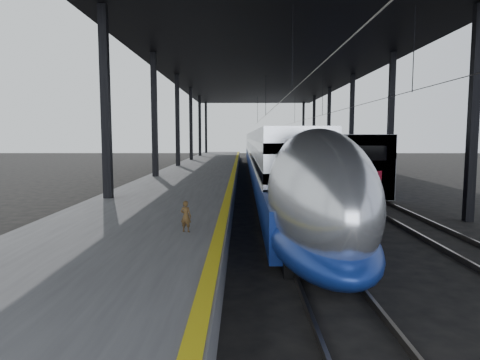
{
  "coord_description": "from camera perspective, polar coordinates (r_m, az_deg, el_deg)",
  "views": [
    {
      "loc": [
        -0.08,
        -13.08,
        3.62
      ],
      "look_at": [
        -0.16,
        2.74,
        2.0
      ],
      "focal_mm": 32.0,
      "sensor_mm": 36.0,
      "label": 1
    }
  ],
  "objects": [
    {
      "name": "ground",
      "position": [
        13.58,
        0.62,
        -9.62
      ],
      "size": [
        160.0,
        160.0,
        0.0
      ],
      "primitive_type": "plane",
      "color": "black",
      "rests_on": "ground"
    },
    {
      "name": "platform",
      "position": [
        33.41,
        -5.6,
        0.46
      ],
      "size": [
        6.0,
        80.0,
        1.0
      ],
      "primitive_type": "cube",
      "color": "#4C4C4F",
      "rests_on": "ground"
    },
    {
      "name": "yellow_strip",
      "position": [
        33.19,
        -0.79,
        1.33
      ],
      "size": [
        0.3,
        80.0,
        0.01
      ],
      "primitive_type": "cube",
      "color": "gold",
      "rests_on": "platform"
    },
    {
      "name": "rails",
      "position": [
        33.59,
        8.12,
        -0.26
      ],
      "size": [
        6.52,
        80.0,
        0.16
      ],
      "color": "slate",
      "rests_on": "ground"
    },
    {
      "name": "canopy",
      "position": [
        33.6,
        3.79,
        15.25
      ],
      "size": [
        18.0,
        75.0,
        9.47
      ],
      "color": "black",
      "rests_on": "ground"
    },
    {
      "name": "tgv_train",
      "position": [
        39.39,
        3.31,
        3.27
      ],
      "size": [
        2.77,
        65.2,
        3.98
      ],
      "color": "silver",
      "rests_on": "ground"
    },
    {
      "name": "second_train",
      "position": [
        51.17,
        8.25,
        3.85
      ],
      "size": [
        2.71,
        56.05,
        3.73
      ],
      "color": "navy",
      "rests_on": "ground"
    },
    {
      "name": "child",
      "position": [
        11.86,
        -7.23,
        -4.82
      ],
      "size": [
        0.37,
        0.3,
        0.87
      ],
      "primitive_type": "imported",
      "rotation": [
        0.0,
        0.0,
        2.8
      ],
      "color": "#4B3419",
      "rests_on": "platform"
    }
  ]
}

